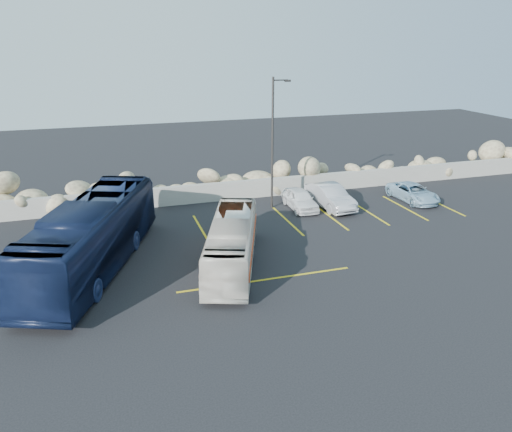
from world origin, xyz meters
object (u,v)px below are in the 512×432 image
object	(u,v)px
vintage_bus	(232,243)
tour_coach	(92,236)
car_a	(300,199)
car_b	(330,196)
car_d	(413,193)
lamppost	(273,140)

from	to	relation	value
vintage_bus	tour_coach	bearing A→B (deg)	-175.23
tour_coach	car_a	size ratio (longest dim) A/B	3.18
vintage_bus	car_a	distance (m)	9.17
car_a	car_b	size ratio (longest dim) A/B	0.83
vintage_bus	car_b	size ratio (longest dim) A/B	1.87
car_d	car_a	bearing A→B (deg)	171.78
lamppost	car_a	bearing A→B (deg)	-22.40
vintage_bus	car_d	world-z (taller)	vintage_bus
car_b	car_d	world-z (taller)	car_b
car_a	car_b	world-z (taller)	car_b
lamppost	car_b	xyz separation A→B (m)	(3.48, -0.97, -3.57)
lamppost	vintage_bus	distance (m)	9.27
vintage_bus	tour_coach	distance (m)	6.38
tour_coach	car_a	world-z (taller)	tour_coach
tour_coach	vintage_bus	bearing A→B (deg)	6.73
lamppost	tour_coach	world-z (taller)	lamppost
tour_coach	car_b	xyz separation A→B (m)	(14.24, 4.80, -0.88)
tour_coach	car_a	distance (m)	13.40
vintage_bus	car_a	xyz separation A→B (m)	(6.19, 6.75, -0.53)
car_a	car_b	bearing A→B (deg)	-8.21
vintage_bus	car_d	bearing A→B (deg)	43.01
car_d	lamppost	bearing A→B (deg)	168.74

